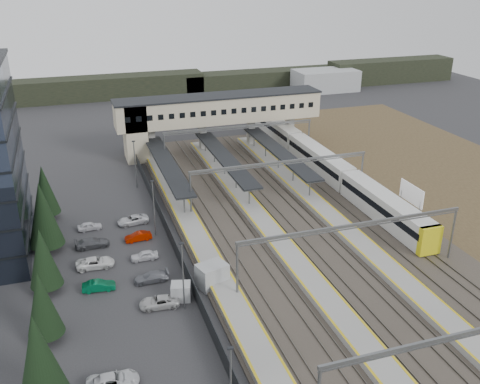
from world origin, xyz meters
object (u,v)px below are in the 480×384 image
object	(u,v)px
relay_cabin_near	(212,275)
footbridge	(206,113)
train	(320,161)
relay_cabin_far	(181,292)
billboard	(411,195)

from	to	relation	value
relay_cabin_near	footbridge	distance (m)	48.44
relay_cabin_near	footbridge	world-z (taller)	footbridge
relay_cabin_near	train	xyz separation A→B (m)	(27.93, 29.25, 0.80)
relay_cabin_far	train	xyz separation A→B (m)	(31.95, 30.81, 1.21)
relay_cabin_near	billboard	distance (m)	34.33
relay_cabin_far	footbridge	size ratio (longest dim) A/B	0.06
footbridge	billboard	bearing A→B (deg)	-60.13
train	footbridge	bearing A→B (deg)	133.26
footbridge	relay_cabin_near	bearing A→B (deg)	-104.03
relay_cabin_near	train	size ratio (longest dim) A/B	0.06
relay_cabin_far	footbridge	bearing A→B (deg)	71.98
relay_cabin_near	relay_cabin_far	bearing A→B (deg)	-158.73
billboard	relay_cabin_far	bearing A→B (deg)	-163.47
relay_cabin_near	billboard	xyz separation A→B (m)	(32.97, 9.41, 1.75)
relay_cabin_near	billboard	world-z (taller)	billboard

